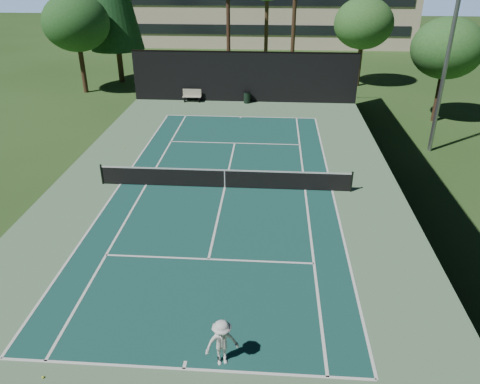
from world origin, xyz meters
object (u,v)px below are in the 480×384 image
object	(u,v)px
player	(222,343)
park_bench	(192,95)
trash_bin	(247,97)
tennis_ball_b	(182,176)
tennis_ball_d	(124,147)
tennis_net	(225,178)
tennis_ball_a	(43,377)
tennis_ball_c	(238,176)

from	to	relation	value
player	park_bench	distance (m)	27.74
player	trash_bin	size ratio (longest dim) A/B	1.64
tennis_ball_b	tennis_ball_d	world-z (taller)	tennis_ball_b
tennis_ball_b	trash_bin	size ratio (longest dim) A/B	0.08
tennis_net	player	size ratio (longest dim) A/B	8.32
tennis_net	tennis_ball_a	bearing A→B (deg)	-107.40
tennis_ball_a	park_bench	bearing A→B (deg)	90.69
tennis_ball_d	player	bearing A→B (deg)	-64.70
player	tennis_ball_a	xyz separation A→B (m)	(-5.00, -0.92, -0.74)
tennis_net	tennis_ball_d	xyz separation A→B (m)	(-6.82, 5.18, -0.53)
tennis_ball_d	trash_bin	world-z (taller)	trash_bin
tennis_ball_b	park_bench	bearing A→B (deg)	97.05
tennis_ball_a	tennis_ball_b	world-z (taller)	tennis_ball_a
tennis_ball_b	park_bench	distance (m)	14.65
tennis_ball_d	tennis_ball_b	bearing A→B (deg)	-42.75
player	tennis_ball_a	world-z (taller)	player
tennis_ball_a	trash_bin	xyz separation A→B (m)	(4.16, 28.07, 0.44)
player	tennis_ball_d	xyz separation A→B (m)	(-7.91, 16.73, -0.74)
tennis_ball_b	player	bearing A→B (deg)	-74.42
trash_bin	tennis_ball_c	bearing A→B (deg)	-88.76
tennis_net	tennis_ball_c	world-z (taller)	tennis_net
tennis_ball_d	park_bench	bearing A→B (deg)	76.20
trash_bin	park_bench	bearing A→B (deg)	179.13
player	trash_bin	bearing A→B (deg)	71.28
player	tennis_ball_c	xyz separation A→B (m)	(-0.53, 13.03, -0.74)
tennis_ball_d	trash_bin	bearing A→B (deg)	55.83
tennis_ball_b	park_bench	xyz separation A→B (m)	(-1.80, 14.53, 0.51)
tennis_net	trash_bin	world-z (taller)	tennis_net
park_bench	trash_bin	distance (m)	4.50
tennis_ball_a	park_bench	xyz separation A→B (m)	(-0.34, 28.14, 0.51)
tennis_ball_c	park_bench	size ratio (longest dim) A/B	0.04
tennis_net	tennis_ball_a	distance (m)	13.08
tennis_ball_d	park_bench	xyz separation A→B (m)	(2.58, 10.49, 0.52)
tennis_ball_c	park_bench	bearing A→B (deg)	108.69
tennis_ball_b	tennis_net	bearing A→B (deg)	-24.89
park_bench	trash_bin	bearing A→B (deg)	-0.87
tennis_ball_a	tennis_ball_c	size ratio (longest dim) A/B	1.17
player	tennis_ball_d	world-z (taller)	player
tennis_ball_c	trash_bin	world-z (taller)	trash_bin
player	trash_bin	distance (m)	27.17
tennis_ball_a	tennis_ball_d	xyz separation A→B (m)	(-2.91, 17.65, -0.01)
tennis_ball_a	tennis_ball_d	distance (m)	17.89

